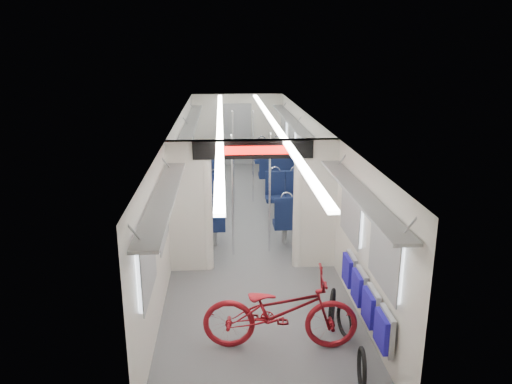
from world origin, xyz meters
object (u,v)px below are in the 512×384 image
bike_hoop_b (345,322)px  stanchion_near_left (233,197)px  stanchion_far_left (233,158)px  seat_bay_near_right (291,203)px  stanchion_far_right (253,157)px  stanchion_near_right (270,194)px  bicycle (280,311)px  bike_hoop_a (362,370)px  seat_bay_near_left (203,206)px  seat_bay_far_left (208,165)px  flip_bench (365,297)px  bike_hoop_c (332,308)px  seat_bay_far_right (273,162)px

bike_hoop_b → stanchion_near_left: size_ratio=0.21×
stanchion_near_left → stanchion_far_left: bearing=88.4°
seat_bay_near_right → stanchion_far_right: bearing=109.8°
seat_bay_near_right → stanchion_near_right: size_ratio=0.94×
bicycle → bike_hoop_a: bicycle is taller
bicycle → bike_hoop_a: size_ratio=4.03×
bike_hoop_a → seat_bay_near_left: bearing=110.8°
seat_bay_near_left → bicycle: bearing=-75.4°
bicycle → stanchion_near_left: bearing=14.2°
seat_bay_far_left → seat_bay_near_right: bearing=-63.2°
stanchion_near_left → stanchion_far_right: size_ratio=1.00×
flip_bench → seat_bay_near_right: seat_bay_near_right is taller
stanchion_near_left → bike_hoop_c: bearing=-62.3°
stanchion_far_right → bike_hoop_a: bearing=-83.6°
bicycle → stanchion_near_left: (-0.53, 3.03, 0.62)m
bike_hoop_b → stanchion_far_right: (-0.86, 6.13, 0.94)m
bike_hoop_c → stanchion_near_left: stanchion_near_left is taller
bike_hoop_a → stanchion_near_left: 4.24m
seat_bay_near_left → seat_bay_near_right: seat_bay_near_right is taller
seat_bay_far_left → seat_bay_far_right: seat_bay_far_right is taller
seat_bay_far_right → stanchion_near_left: stanchion_near_left is taller
seat_bay_near_left → seat_bay_near_right: size_ratio=0.97×
bike_hoop_b → seat_bay_far_left: seat_bay_far_left is taller
seat_bay_near_left → stanchion_far_left: stanchion_far_left is taller
bike_hoop_c → stanchion_near_left: size_ratio=0.23×
seat_bay_near_right → stanchion_far_left: stanchion_far_left is taller
seat_bay_near_left → seat_bay_far_right: (1.87, 3.94, 0.02)m
seat_bay_far_right → stanchion_near_left: size_ratio=0.96×
seat_bay_far_left → stanchion_far_left: (0.69, -1.80, 0.60)m
flip_bench → bike_hoop_a: flip_bench is taller
bike_hoop_c → seat_bay_far_left: seat_bay_far_left is taller
bicycle → seat_bay_far_left: bearing=12.2°
bike_hoop_a → bike_hoop_c: (-0.05, 1.37, 0.02)m
bike_hoop_c → bicycle: bearing=-148.1°
seat_bay_far_left → stanchion_near_left: (0.60, -5.05, 0.60)m
bike_hoop_a → stanchion_near_right: size_ratio=0.22×
bike_hoop_c → stanchion_near_left: (-1.33, 2.54, 0.91)m
bike_hoop_a → stanchion_far_right: bearing=96.4°
bicycle → seat_bay_near_left: bearing=18.9°
bike_hoop_c → stanchion_near_right: stanchion_near_right is taller
bike_hoop_a → seat_bay_far_left: size_ratio=0.24×
bike_hoop_b → seat_bay_far_left: (-2.03, 7.90, 0.33)m
bicycle → seat_bay_near_left: 4.48m
bicycle → bike_hoop_c: bicycle is taller
bike_hoop_a → stanchion_far_right: stanchion_far_right is taller
bike_hoop_a → bike_hoop_b: size_ratio=1.05×
bicycle → stanchion_far_right: stanchion_far_right is taller
bicycle → seat_bay_near_left: size_ratio=0.96×
bike_hoop_c → seat_bay_near_right: size_ratio=0.25×
stanchion_far_left → bike_hoop_a: bearing=-79.8°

